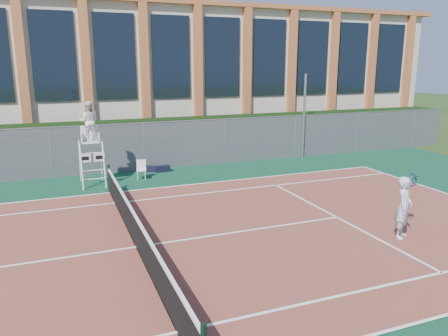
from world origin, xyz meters
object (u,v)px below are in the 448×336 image
object	(u,v)px
plastic_chair	(141,168)
tennis_player	(404,207)
steel_pole	(304,116)
umpire_chair	(89,124)

from	to	relation	value
plastic_chair	tennis_player	xyz separation A→B (m)	(5.58, -9.21, 0.41)
plastic_chair	tennis_player	distance (m)	10.78
steel_pole	plastic_chair	world-z (taller)	steel_pole
steel_pole	umpire_chair	distance (m)	11.04
steel_pole	tennis_player	world-z (taller)	steel_pole
steel_pole	umpire_chair	bearing A→B (deg)	-171.38
tennis_player	plastic_chair	bearing A→B (deg)	121.18
steel_pole	plastic_chair	distance (m)	9.17
steel_pole	plastic_chair	bearing A→B (deg)	-170.27
umpire_chair	plastic_chair	size ratio (longest dim) A/B	4.08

